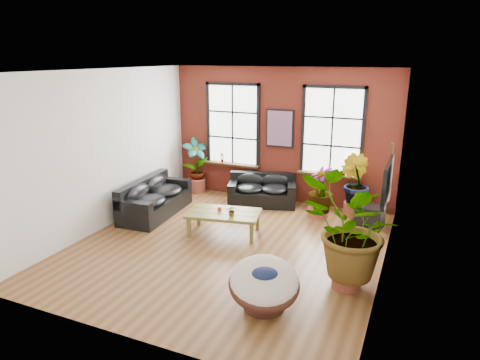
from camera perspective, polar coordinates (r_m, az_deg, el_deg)
The scene contains 19 objects.
room at distance 8.45m, azimuth -1.23°, elevation 2.44°, with size 6.04×6.54×3.54m.
sofa_back at distance 11.21m, azimuth 2.98°, elevation -1.44°, with size 1.90×1.32×0.79m.
sofa_left at distance 10.69m, azimuth -11.44°, elevation -2.46°, with size 1.07×2.24×0.86m.
coffee_table at distance 9.33m, azimuth -2.17°, elevation -4.63°, with size 1.69×1.17×0.60m.
papasan_chair at distance 6.71m, azimuth 3.24°, elevation -13.62°, with size 1.45×1.46×0.82m.
poster at distance 11.18m, azimuth 5.33°, elevation 6.86°, with size 0.74×0.06×0.98m.
tv_wall_unit at distance 8.22m, azimuth 19.09°, elevation -0.35°, with size 0.13×1.86×1.20m.
media_box at distance 10.18m, azimuth 16.88°, elevation -4.67°, with size 0.67×0.58×0.50m.
pot_back_left at distance 12.31m, azimuth -5.84°, elevation -0.68°, with size 0.58×0.58×0.38m.
pot_back_right at distance 10.79m, azimuth 14.85°, elevation -3.75°, with size 0.54×0.54×0.34m.
pot_right_wall at distance 7.58m, azimuth 14.02°, elevation -12.48°, with size 0.50×0.50×0.36m.
pot_mid at distance 10.53m, azimuth 10.36°, elevation -3.94°, with size 0.48×0.48×0.35m.
floor_plant_back_left at distance 12.15m, azimuth -5.89°, elevation 2.33°, with size 0.74×0.50×1.41m, color #365115.
floor_plant_back_right at distance 10.63m, azimuth 15.02°, elevation -0.34°, with size 0.75×0.60×1.36m, color #365115.
floor_plant_right_wall at distance 7.23m, azimuth 14.51°, elevation -6.55°, with size 1.56×1.35×1.73m, color #365115.
floor_plant_mid at distance 10.34m, azimuth 10.70°, elevation -1.29°, with size 0.62×0.62×1.11m, color #365115.
table_plant at distance 9.05m, azimuth -1.07°, elevation -4.10°, with size 0.21×0.18×0.24m, color #365115.
sill_plant_left at distance 11.92m, azimuth -2.42°, elevation 3.03°, with size 0.14×0.10×0.27m, color #365115.
sill_plant_right at distance 10.92m, azimuth 13.61°, elevation 1.33°, with size 0.15×0.15×0.27m, color #365115.
Camera 1 is at (3.44, -7.30, 3.77)m, focal length 32.00 mm.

